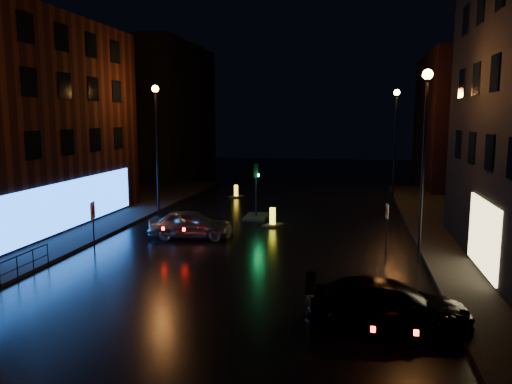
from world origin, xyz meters
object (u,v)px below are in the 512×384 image
at_px(dark_sedan, 387,304).
at_px(road_sign_left, 93,215).
at_px(bollard_near, 273,222).
at_px(silver_hatchback, 191,224).
at_px(traffic_signal, 256,210).
at_px(road_sign_right, 387,215).
at_px(bollard_far, 236,194).

relative_size(dark_sedan, road_sign_left, 2.05).
bearing_deg(bollard_near, silver_hatchback, -116.84).
bearing_deg(dark_sedan, traffic_signal, 20.10).
relative_size(traffic_signal, road_sign_right, 1.62).
bearing_deg(silver_hatchback, road_sign_right, -96.22).
relative_size(bollard_far, road_sign_right, 0.62).
distance_m(dark_sedan, bollard_near, 14.59).
bearing_deg(road_sign_left, silver_hatchback, 33.00).
relative_size(bollard_near, road_sign_left, 0.60).
bearing_deg(dark_sedan, bollard_far, 19.38).
bearing_deg(dark_sedan, bollard_near, 18.71).
bearing_deg(bollard_far, dark_sedan, -46.18).
xyz_separation_m(traffic_signal, bollard_far, (-3.16, 7.73, -0.29)).
height_order(traffic_signal, bollard_far, traffic_signal).
height_order(road_sign_left, road_sign_right, road_sign_left).
bearing_deg(road_sign_right, traffic_signal, -44.97).
relative_size(traffic_signal, bollard_far, 2.63).
bearing_deg(traffic_signal, silver_hatchback, -111.52).
xyz_separation_m(bollard_far, road_sign_right, (10.85, -13.58, 1.38)).
height_order(bollard_near, bollard_far, bollard_near).
height_order(bollard_far, road_sign_left, road_sign_left).
height_order(silver_hatchback, bollard_near, silver_hatchback).
bearing_deg(road_sign_right, dark_sedan, 79.02).
height_order(silver_hatchback, bollard_far, silver_hatchback).
relative_size(dark_sedan, road_sign_right, 2.35).
relative_size(bollard_near, road_sign_right, 0.68).
height_order(traffic_signal, dark_sedan, traffic_signal).
bearing_deg(bollard_far, road_sign_right, -31.25).
bearing_deg(silver_hatchback, dark_sedan, -142.68).
xyz_separation_m(traffic_signal, road_sign_left, (-5.87, -9.74, 1.32)).
distance_m(dark_sedan, road_sign_right, 9.92).
bearing_deg(road_sign_left, bollard_far, 67.28).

